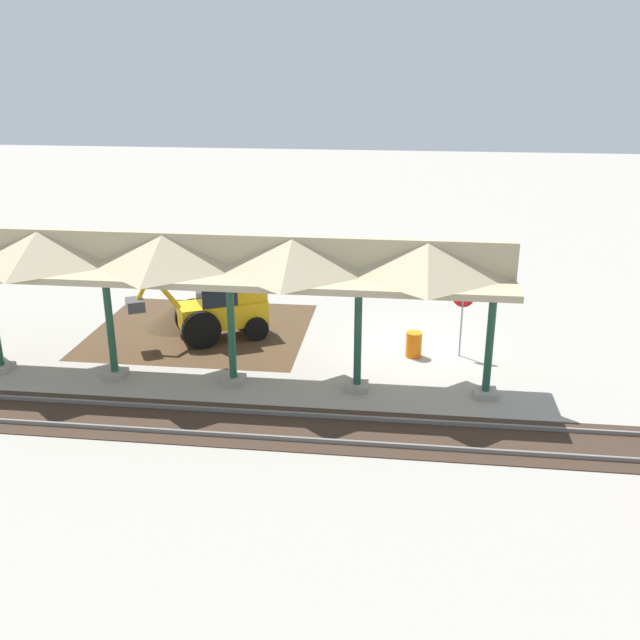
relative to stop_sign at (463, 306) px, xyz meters
The scene contains 8 objects.
ground_plane 2.48m from the stop_sign, 14.26° to the right, with size 120.00×120.00×0.00m, color #9E998E.
dirt_work_zone 10.02m from the stop_sign, ahead, with size 8.15×7.00×0.01m, color #4C3823.
platform_canopy 12.04m from the stop_sign, 15.50° to the left, with size 25.19×3.20×4.90m.
rail_tracks 6.44m from the stop_sign, 75.17° to the left, with size 60.00×2.58×0.15m.
stop_sign is the anchor object (origin of this frame).
backhoe 8.85m from the stop_sign, ahead, with size 4.95×3.37×2.82m.
dirt_mound 11.17m from the stop_sign, 10.20° to the right, with size 5.98×5.98×1.71m, color #4C3823.
traffic_barrel 2.16m from the stop_sign, ahead, with size 0.56×0.56×0.90m, color orange.
Camera 1 is at (0.46, 24.03, 9.84)m, focal length 40.00 mm.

